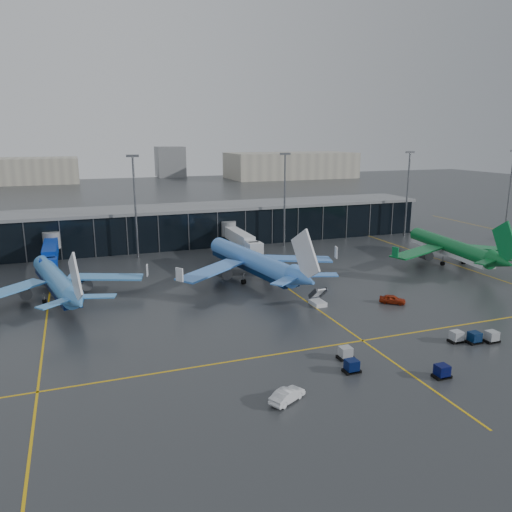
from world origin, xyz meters
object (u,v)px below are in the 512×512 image
object	(u,v)px
mobile_airstair	(318,301)
service_van_white	(287,395)
airliner_aer_lingus	(450,237)
service_van_red	(392,299)
airliner_klm_near	(251,249)
baggage_carts	(429,350)
airliner_arkefly	(55,269)

from	to	relation	value
mobile_airstair	service_van_white	bearing A→B (deg)	-124.78
airliner_aer_lingus	service_van_red	world-z (taller)	airliner_aer_lingus
airliner_klm_near	airliner_aer_lingus	distance (m)	49.76
baggage_carts	service_van_red	world-z (taller)	baggage_carts
airliner_aer_lingus	baggage_carts	xyz separation A→B (m)	(-38.80, -41.43, -5.51)
mobile_airstair	baggage_carts	bearing A→B (deg)	-80.31
airliner_klm_near	service_van_white	bearing A→B (deg)	-114.41
airliner_klm_near	mobile_airstair	xyz separation A→B (m)	(5.83, -19.74, -5.92)
airliner_aer_lingus	service_van_white	world-z (taller)	airliner_aer_lingus
mobile_airstair	service_van_white	distance (m)	34.57
service_van_white	baggage_carts	bearing A→B (deg)	-107.48
airliner_aer_lingus	baggage_carts	size ratio (longest dim) A/B	1.52
airliner_klm_near	baggage_carts	size ratio (longest dim) A/B	1.62
airliner_arkefly	baggage_carts	bearing A→B (deg)	-54.05
mobile_airstair	service_van_white	world-z (taller)	mobile_airstair
airliner_arkefly	service_van_white	xyz separation A→B (m)	(25.77, -49.18, -5.07)
airliner_arkefly	service_van_red	size ratio (longest dim) A/B	8.19
baggage_carts	service_van_white	xyz separation A→B (m)	(-23.75, -4.75, 0.05)
airliner_aer_lingus	mobile_airstair	xyz separation A→B (m)	(-43.85, -17.10, -5.50)
airliner_arkefly	airliner_aer_lingus	xyz separation A→B (m)	(88.31, -3.00, 0.39)
airliner_arkefly	airliner_aer_lingus	world-z (taller)	airliner_aer_lingus
airliner_klm_near	baggage_carts	bearing A→B (deg)	-85.78
service_van_red	service_van_white	world-z (taller)	service_van_white
baggage_carts	service_van_red	xyz separation A→B (m)	(8.24, 20.50, 0.04)
service_van_white	airliner_klm_near	bearing A→B (deg)	-43.54
airliner_arkefly	service_van_white	bearing A→B (deg)	-74.50
service_van_white	service_van_red	bearing A→B (deg)	-80.50
airliner_arkefly	service_van_red	world-z (taller)	airliner_arkefly
service_van_red	mobile_airstair	bearing A→B (deg)	113.37
baggage_carts	service_van_white	bearing A→B (deg)	-168.69
airliner_klm_near	mobile_airstair	bearing A→B (deg)	-83.19
mobile_airstair	airliner_arkefly	bearing A→B (deg)	153.63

